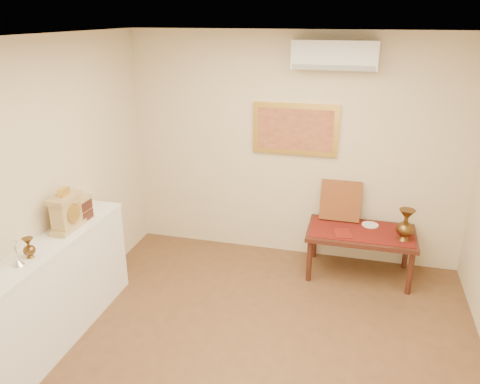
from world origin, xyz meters
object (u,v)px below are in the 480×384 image
(display_ledge, at_px, (55,292))
(wooden_chest, at_px, (81,208))
(brass_urn_tall, at_px, (406,222))
(mantel_clock, at_px, (67,212))
(low_table, at_px, (361,236))

(display_ledge, relative_size, wooden_chest, 8.28)
(brass_urn_tall, xyz_separation_m, wooden_chest, (-3.10, -1.24, 0.33))
(mantel_clock, bearing_deg, wooden_chest, 90.21)
(wooden_chest, bearing_deg, low_table, 27.03)
(brass_urn_tall, distance_m, wooden_chest, 3.36)
(display_ledge, xyz_separation_m, mantel_clock, (0.02, 0.31, 0.66))
(wooden_chest, xyz_separation_m, low_table, (2.66, 1.36, -0.62))
(brass_urn_tall, bearing_deg, low_table, 165.34)
(display_ledge, height_order, low_table, display_ledge)
(brass_urn_tall, height_order, mantel_clock, mantel_clock)
(mantel_clock, xyz_separation_m, wooden_chest, (-0.00, 0.22, -0.05))
(low_table, bearing_deg, display_ledge, -144.90)
(mantel_clock, relative_size, wooden_chest, 1.68)
(wooden_chest, distance_m, low_table, 3.05)
(display_ledge, relative_size, low_table, 1.68)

